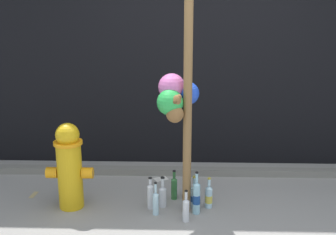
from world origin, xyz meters
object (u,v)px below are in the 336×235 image
at_px(fire_hydrant, 69,166).
at_px(bottle_4, 209,196).
at_px(bottle_0, 150,195).
at_px(bottle_1, 194,196).
at_px(bottle_6, 163,195).
at_px(bottle_2, 187,187).
at_px(bottle_7, 174,187).
at_px(bottle_8, 186,209).
at_px(bottle_5, 196,197).
at_px(bottle_3, 156,202).
at_px(memorial_post, 180,73).

height_order(fire_hydrant, bottle_4, fire_hydrant).
bearing_deg(bottle_0, bottle_1, 5.49).
distance_m(fire_hydrant, bottle_6, 0.96).
distance_m(bottle_2, bottle_4, 0.30).
height_order(bottle_7, bottle_8, bottle_7).
bearing_deg(bottle_5, bottle_1, 96.62).
relative_size(bottle_2, bottle_3, 0.84).
height_order(memorial_post, bottle_5, memorial_post).
height_order(fire_hydrant, bottle_2, fire_hydrant).
distance_m(bottle_6, bottle_7, 0.20).
bearing_deg(bottle_4, bottle_8, -128.68).
bearing_deg(memorial_post, bottle_4, 10.73).
bearing_deg(bottle_0, bottle_2, 34.92).
bearing_deg(memorial_post, bottle_5, -23.74).
bearing_deg(bottle_3, memorial_post, 25.59).
distance_m(fire_hydrant, bottle_4, 1.41).
xyz_separation_m(bottle_5, bottle_8, (-0.10, -0.16, -0.04)).
bearing_deg(bottle_6, bottle_8, -52.20).
relative_size(fire_hydrant, bottle_7, 2.74).
bearing_deg(bottle_8, bottle_4, 51.32).
bearing_deg(bottle_4, memorial_post, -169.27).
height_order(memorial_post, bottle_7, memorial_post).
height_order(bottle_2, bottle_5, bottle_5).
relative_size(fire_hydrant, bottle_4, 2.75).
bearing_deg(bottle_1, memorial_post, -159.18).
distance_m(bottle_1, bottle_8, 0.30).
height_order(memorial_post, bottle_1, memorial_post).
bearing_deg(bottle_3, bottle_5, 4.92).
bearing_deg(bottle_6, bottle_0, -158.27).
height_order(memorial_post, bottle_4, memorial_post).
xyz_separation_m(fire_hydrant, bottle_3, (0.85, -0.14, -0.31)).
height_order(bottle_2, bottle_7, bottle_7).
relative_size(bottle_1, bottle_4, 1.04).
bearing_deg(bottle_8, bottle_5, 57.11).
bearing_deg(bottle_1, bottle_8, -106.71).
height_order(bottle_6, bottle_8, bottle_6).
distance_m(bottle_3, bottle_4, 0.54).
relative_size(memorial_post, bottle_3, 7.57).
bearing_deg(bottle_6, bottle_1, -1.06).
bearing_deg(bottle_5, bottle_6, 157.48).
relative_size(bottle_0, bottle_1, 1.00).
bearing_deg(bottle_7, bottle_6, -123.48).
relative_size(bottle_0, bottle_5, 0.77).
bearing_deg(bottle_4, bottle_5, -134.66).
bearing_deg(bottle_0, memorial_post, -3.23).
bearing_deg(fire_hydrant, bottle_7, 11.02).
bearing_deg(fire_hydrant, memorial_post, -1.74).
xyz_separation_m(memorial_post, bottle_4, (0.29, 0.06, -1.24)).
bearing_deg(bottle_8, bottle_0, 144.64).
bearing_deg(bottle_2, fire_hydrant, -168.35).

